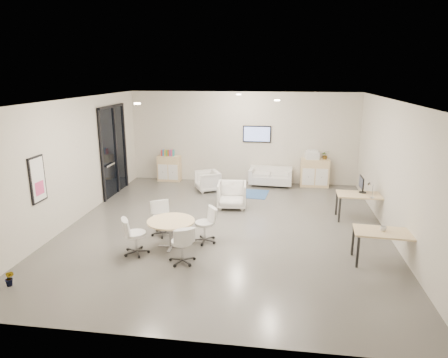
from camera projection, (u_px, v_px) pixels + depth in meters
name	position (u px, v px, depth m)	size (l,w,h in m)	color
room_shell	(225.00, 167.00, 9.79)	(9.60, 10.60, 4.80)	#55524D
glass_door	(114.00, 148.00, 12.74)	(0.09, 1.90, 2.85)	black
artwork	(38.00, 180.00, 8.81)	(0.05, 0.54, 1.04)	black
wall_tv	(257.00, 134.00, 13.95)	(0.98, 0.06, 0.58)	black
ceiling_spots	(222.00, 99.00, 10.20)	(3.14, 4.14, 0.03)	#FFEAC6
sideboard_left	(169.00, 168.00, 14.52)	(0.82, 0.42, 0.92)	#D4B380
sideboard_right	(315.00, 173.00, 13.79)	(0.97, 0.47, 0.97)	#D4B380
books	(168.00, 153.00, 14.38)	(0.47, 0.14, 0.22)	red
printer	(312.00, 155.00, 13.65)	(0.48, 0.42, 0.31)	white
loveseat	(271.00, 177.00, 13.94)	(1.50, 0.82, 0.55)	beige
blue_rug	(244.00, 193.00, 13.08)	(1.54, 1.03, 0.01)	#325399
armchair_left	(208.00, 180.00, 13.27)	(0.72, 0.67, 0.74)	beige
armchair_right	(232.00, 194.00, 11.61)	(0.81, 0.76, 0.84)	beige
desk_rear	(363.00, 197.00, 10.59)	(1.38, 0.72, 0.71)	#D4B380
desk_front	(388.00, 235.00, 8.15)	(1.38, 0.77, 0.69)	#D4B380
monitor	(362.00, 184.00, 10.66)	(0.20, 0.50, 0.44)	black
round_table	(171.00, 224.00, 8.90)	(1.06, 1.06, 0.65)	#D4B380
meeting_chairs	(171.00, 230.00, 8.94)	(2.16, 2.16, 0.82)	white
plant_cabinet	(325.00, 156.00, 13.59)	(0.27, 0.30, 0.23)	#3F7F3F
plant_floor	(10.00, 282.00, 7.39)	(0.17, 0.31, 0.14)	#3F7F3F
cup	(383.00, 228.00, 8.16)	(0.12, 0.10, 0.12)	white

